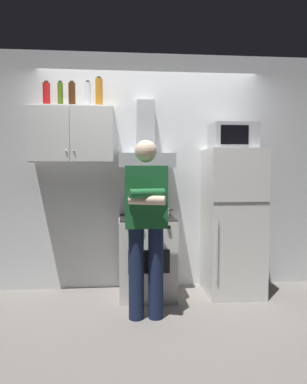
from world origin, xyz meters
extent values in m
plane|color=slate|center=(0.00, 0.00, 0.00)|extent=(7.00, 7.00, 0.00)
cube|color=white|center=(0.00, 0.60, 1.35)|extent=(4.80, 0.10, 2.70)
cube|color=white|center=(-0.85, 0.38, 1.75)|extent=(0.90, 0.34, 0.60)
cube|color=white|center=(-1.07, 0.20, 1.75)|extent=(0.43, 0.01, 0.58)
cube|color=white|center=(-0.62, 0.20, 1.75)|extent=(0.43, 0.01, 0.58)
sphere|color=#B2B2B7|center=(-0.89, 0.19, 1.57)|extent=(0.02, 0.02, 0.02)
sphere|color=#B2B2B7|center=(-0.81, 0.19, 1.57)|extent=(0.02, 0.02, 0.02)
cube|color=white|center=(-0.05, 0.25, 0.42)|extent=(0.60, 0.60, 0.85)
cube|color=black|center=(-0.05, 0.25, 0.86)|extent=(0.59, 0.59, 0.01)
cube|color=black|center=(-0.05, -0.05, 0.45)|extent=(0.42, 0.01, 0.24)
cylinder|color=black|center=(-0.18, 0.13, 0.87)|extent=(0.16, 0.16, 0.01)
cylinder|color=black|center=(0.08, 0.13, 0.87)|extent=(0.16, 0.16, 0.01)
cylinder|color=black|center=(-0.18, 0.37, 0.87)|extent=(0.16, 0.16, 0.01)
cylinder|color=black|center=(0.08, 0.37, 0.87)|extent=(0.16, 0.16, 0.01)
cylinder|color=black|center=(-0.25, -0.06, 0.80)|extent=(0.04, 0.02, 0.04)
cylinder|color=black|center=(-0.12, -0.06, 0.80)|extent=(0.04, 0.02, 0.04)
cylinder|color=black|center=(0.02, -0.06, 0.80)|extent=(0.04, 0.02, 0.04)
cylinder|color=black|center=(0.15, -0.06, 0.80)|extent=(0.04, 0.02, 0.04)
cube|color=#B7BABF|center=(-0.05, 0.33, 1.47)|extent=(0.60, 0.44, 0.15)
cube|color=#B7BABF|center=(-0.05, 0.47, 1.85)|extent=(0.20, 0.16, 0.60)
cube|color=white|center=(0.90, 0.25, 0.80)|extent=(0.60, 0.60, 1.60)
cube|color=#4C4C4C|center=(0.90, -0.05, 1.04)|extent=(0.59, 0.01, 0.01)
cylinder|color=silver|center=(0.65, -0.06, 0.56)|extent=(0.02, 0.02, 0.60)
cube|color=#B7BABF|center=(0.90, 0.27, 1.74)|extent=(0.48, 0.36, 0.28)
cube|color=black|center=(0.86, 0.09, 1.74)|extent=(0.30, 0.01, 0.20)
cylinder|color=#192342|center=(-0.19, -0.35, 0.42)|extent=(0.14, 0.14, 0.85)
cylinder|color=#192342|center=(-0.01, -0.35, 0.42)|extent=(0.14, 0.14, 0.85)
cube|color=#1E6633|center=(-0.10, -0.35, 1.13)|extent=(0.38, 0.20, 0.56)
cylinder|color=#1E6633|center=(-0.10, -0.49, 1.17)|extent=(0.33, 0.17, 0.08)
cylinder|color=beige|center=(-0.10, -0.49, 1.11)|extent=(0.33, 0.17, 0.08)
sphere|color=beige|center=(-0.10, -0.35, 1.54)|extent=(0.20, 0.20, 0.20)
cylinder|color=#B7BABF|center=(0.08, 0.13, 0.92)|extent=(0.19, 0.19, 0.09)
cylinder|color=black|center=(-0.04, 0.13, 0.95)|extent=(0.05, 0.01, 0.01)
cylinder|color=black|center=(0.20, 0.13, 0.95)|extent=(0.05, 0.01, 0.01)
cylinder|color=red|center=(-1.12, 0.39, 2.18)|extent=(0.08, 0.08, 0.25)
cylinder|color=black|center=(-1.12, 0.39, 2.31)|extent=(0.04, 0.04, 0.02)
cylinder|color=silver|center=(-0.68, 0.42, 2.19)|extent=(0.07, 0.07, 0.27)
cylinder|color=black|center=(-0.68, 0.42, 2.33)|extent=(0.04, 0.04, 0.02)
cylinder|color=#B7721E|center=(-0.56, 0.41, 2.21)|extent=(0.08, 0.08, 0.32)
cylinder|color=black|center=(-0.56, 0.41, 2.38)|extent=(0.04, 0.04, 0.02)
cylinder|color=#47230F|center=(-0.85, 0.37, 2.18)|extent=(0.07, 0.07, 0.25)
cylinder|color=black|center=(-0.85, 0.37, 2.31)|extent=(0.04, 0.04, 0.02)
cylinder|color=#4C6B19|center=(-0.97, 0.38, 2.18)|extent=(0.06, 0.06, 0.26)
cylinder|color=black|center=(-0.97, 0.38, 2.32)|extent=(0.03, 0.03, 0.02)
camera|label=1|loc=(-0.31, -3.50, 1.37)|focal=32.68mm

